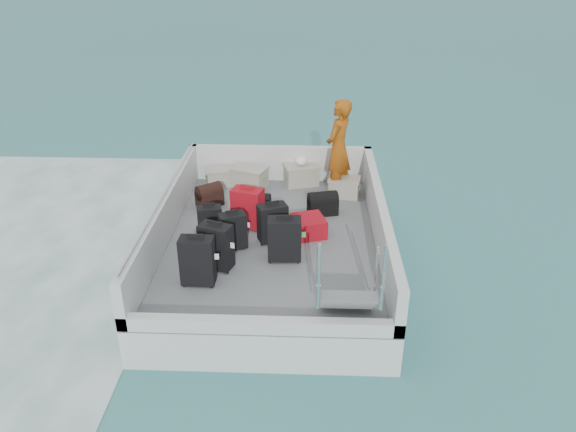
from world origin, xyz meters
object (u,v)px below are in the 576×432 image
at_px(suitcase_8, 300,227).
at_px(crate_3, 344,188).
at_px(suitcase_4, 233,232).
at_px(suitcase_3, 216,247).
at_px(suitcase_1, 210,224).
at_px(crate_1, 250,178).
at_px(suitcase_5, 248,208).
at_px(suitcase_0, 198,261).
at_px(suitcase_6, 284,240).
at_px(passenger, 338,148).
at_px(crate_2, 301,175).
at_px(suitcase_7, 273,223).
at_px(crate_0, 220,177).

bearing_deg(suitcase_8, crate_3, -44.38).
bearing_deg(suitcase_4, suitcase_3, -129.09).
bearing_deg(suitcase_1, crate_1, 65.30).
bearing_deg(crate_3, suitcase_8, -116.43).
distance_m(suitcase_5, crate_3, 2.14).
relative_size(suitcase_1, crate_3, 1.07).
bearing_deg(suitcase_3, suitcase_0, -93.55).
relative_size(suitcase_6, crate_1, 1.13).
bearing_deg(suitcase_1, passenger, 28.21).
height_order(suitcase_8, crate_2, crate_2).
distance_m(suitcase_4, suitcase_6, 0.87).
xyz_separation_m(suitcase_6, suitcase_7, (-0.22, 0.57, -0.03)).
relative_size(suitcase_3, crate_2, 1.14).
distance_m(suitcase_4, suitcase_5, 0.76).
height_order(suitcase_4, passenger, passenger).
bearing_deg(suitcase_8, suitcase_0, 118.04).
xyz_separation_m(crate_2, passenger, (0.69, -0.42, 0.73)).
distance_m(crate_1, passenger, 1.86).
bearing_deg(suitcase_5, suitcase_3, -88.03).
bearing_deg(suitcase_1, suitcase_4, -47.31).
xyz_separation_m(suitcase_0, suitcase_8, (1.41, 1.46, -0.21)).
xyz_separation_m(suitcase_3, crate_0, (-0.40, 3.05, -0.20)).
bearing_deg(passenger, crate_3, 79.32).
height_order(suitcase_7, crate_2, suitcase_7).
xyz_separation_m(suitcase_4, suitcase_7, (0.60, 0.27, 0.02)).
bearing_deg(suitcase_0, suitcase_3, 67.27).
bearing_deg(suitcase_8, suitcase_6, 145.57).
bearing_deg(suitcase_8, suitcase_5, 54.50).
xyz_separation_m(suitcase_6, passenger, (0.89, 2.45, 0.57)).
relative_size(suitcase_4, crate_1, 0.99).
xyz_separation_m(suitcase_8, crate_2, (-0.02, 2.12, 0.03)).
xyz_separation_m(suitcase_8, crate_3, (0.79, 1.59, 0.01)).
relative_size(suitcase_7, suitcase_8, 0.81).
bearing_deg(suitcase_0, suitcase_1, 93.39).
bearing_deg(suitcase_0, crate_1, 85.19).
height_order(suitcase_1, suitcase_5, suitcase_5).
distance_m(suitcase_3, suitcase_6, 1.03).
distance_m(crate_0, crate_3, 2.45).
bearing_deg(suitcase_8, suitcase_4, 95.70).
xyz_separation_m(crate_1, passenger, (1.69, -0.27, 0.73)).
height_order(suitcase_0, suitcase_8, suitcase_0).
relative_size(suitcase_0, suitcase_7, 1.15).
height_order(suitcase_1, suitcase_7, suitcase_7).
relative_size(suitcase_6, crate_0, 1.33).
distance_m(suitcase_1, suitcase_4, 0.49).
height_order(suitcase_3, suitcase_4, suitcase_3).
relative_size(crate_0, crate_1, 0.85).
bearing_deg(crate_1, crate_0, 174.14).
distance_m(suitcase_4, passenger, 2.81).
xyz_separation_m(suitcase_5, passenger, (1.55, 1.42, 0.57)).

